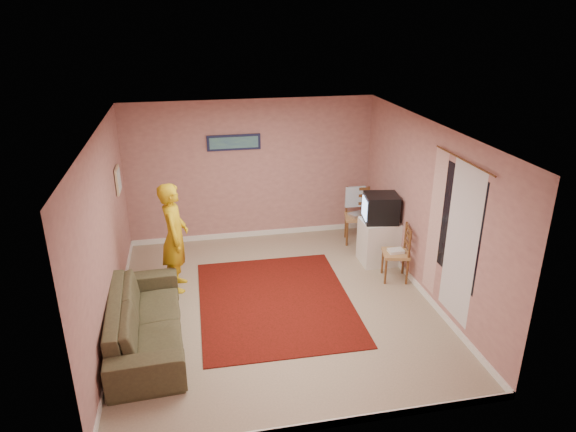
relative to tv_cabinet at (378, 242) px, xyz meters
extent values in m
plane|color=tan|center=(-1.95, -1.00, -0.38)|extent=(5.00, 5.00, 0.00)
cube|color=tan|center=(-1.95, 1.50, 0.92)|extent=(4.50, 0.02, 2.60)
cube|color=tan|center=(-1.95, -3.50, 0.92)|extent=(4.50, 0.02, 2.60)
cube|color=tan|center=(-4.20, -1.00, 0.92)|extent=(0.02, 5.00, 2.60)
cube|color=tan|center=(0.30, -1.00, 0.92)|extent=(0.02, 5.00, 2.60)
cube|color=white|center=(-1.95, -1.00, 2.22)|extent=(4.50, 5.00, 0.02)
cube|color=white|center=(-1.95, 1.49, -0.33)|extent=(4.50, 0.02, 0.10)
cube|color=white|center=(-1.95, -3.49, -0.33)|extent=(4.50, 0.02, 0.10)
cube|color=white|center=(-4.19, -1.00, -0.33)|extent=(0.02, 5.00, 0.10)
cube|color=white|center=(0.29, -1.00, -0.33)|extent=(0.02, 5.00, 0.10)
cube|color=black|center=(0.29, -1.90, 1.07)|extent=(0.01, 1.10, 1.50)
cube|color=silver|center=(0.28, -2.05, 0.87)|extent=(0.01, 0.75, 2.10)
cube|color=#F2E2CE|center=(0.26, -1.35, 0.87)|extent=(0.01, 0.35, 2.10)
cylinder|color=brown|center=(0.25, -1.90, 1.94)|extent=(0.02, 1.40, 0.02)
cube|color=#151A3B|center=(-2.25, 1.47, 1.47)|extent=(0.95, 0.03, 0.28)
cube|color=#2F5683|center=(-2.25, 1.45, 1.47)|extent=(0.86, 0.01, 0.20)
cube|color=beige|center=(-4.17, 0.60, 1.17)|extent=(0.03, 0.38, 0.42)
cube|color=silver|center=(-4.15, 0.60, 1.17)|extent=(0.01, 0.30, 0.34)
cube|color=#320D05|center=(-1.95, -0.94, -0.37)|extent=(2.25, 2.79, 0.01)
cube|color=white|center=(0.00, 0.00, 0.00)|extent=(0.59, 0.54, 0.76)
cube|color=black|center=(0.00, 0.00, 0.61)|extent=(0.60, 0.56, 0.47)
cube|color=#8CB2F2|center=(-0.27, 0.04, 0.61)|extent=(0.08, 0.39, 0.33)
cube|color=tan|center=(-0.09, 0.86, 0.12)|extent=(0.55, 0.53, 0.05)
cube|color=brown|center=(-0.09, 0.86, 0.38)|extent=(0.46, 0.15, 0.53)
cube|color=silver|center=(-0.09, 0.86, 0.17)|extent=(0.37, 0.31, 0.05)
cube|color=#9BD5FE|center=(-0.09, 1.05, 0.44)|extent=(0.37, 0.05, 0.39)
cube|color=tan|center=(0.05, -0.62, 0.07)|extent=(0.48, 0.49, 0.05)
cube|color=brown|center=(0.05, -0.62, 0.30)|extent=(0.13, 0.41, 0.47)
cube|color=white|center=(0.05, -0.62, 0.11)|extent=(0.24, 0.18, 0.05)
imported|color=#4A482D|center=(-3.75, -1.58, -0.05)|extent=(0.99, 2.31, 0.66)
imported|color=gold|center=(-3.35, -0.22, 0.47)|extent=(0.44, 0.64, 1.71)
camera|label=1|loc=(-3.06, -7.45, 3.65)|focal=32.00mm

